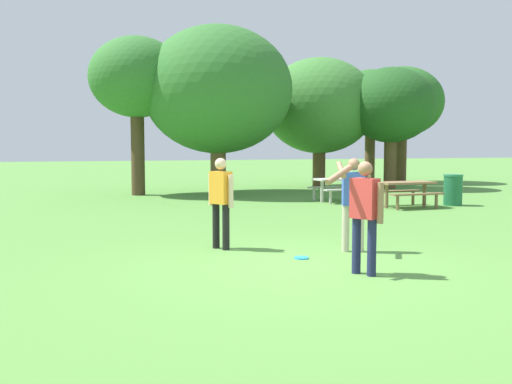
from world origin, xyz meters
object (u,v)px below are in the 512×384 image
object	(u,v)px
person_catcher	(221,197)
tree_tall_left	(137,79)
tree_back_right	(402,102)
picnic_table_far	(340,185)
trash_can_further_along	(453,190)
frisbee	(301,258)
picnic_table_near	(406,189)
person_bystander	(353,197)
tree_broad_center	(218,90)
tree_far_right	(319,106)
tree_back_left	(371,100)
person_thrower	(364,209)
tree_slender_mid	(391,106)

from	to	relation	value
person_catcher	tree_tall_left	distance (m)	12.31
tree_tall_left	tree_back_right	distance (m)	13.55
picnic_table_far	trash_can_further_along	bearing A→B (deg)	-38.12
frisbee	picnic_table_near	distance (m)	8.74
person_bystander	tree_broad_center	size ratio (longest dim) A/B	0.26
tree_far_right	tree_back_right	size ratio (longest dim) A/B	0.99
tree_back_left	tree_back_right	world-z (taller)	tree_back_right
person_thrower	tree_back_left	size ratio (longest dim) A/B	0.30
tree_tall_left	tree_broad_center	world-z (taller)	tree_broad_center
person_bystander	person_catcher	bearing A→B (deg)	155.56
person_thrower	tree_back_left	xyz separation A→B (m)	(10.10, 18.02, 3.06)
person_bystander	tree_broad_center	bearing A→B (deg)	86.68
person_catcher	trash_can_further_along	world-z (taller)	person_catcher
frisbee	tree_back_right	size ratio (longest dim) A/B	0.04
frisbee	tree_slender_mid	world-z (taller)	tree_slender_mid
tree_slender_mid	tree_back_right	xyz separation A→B (m)	(2.64, 3.36, 0.43)
picnic_table_near	tree_broad_center	xyz separation A→B (m)	(-4.18, 6.29, 3.34)
person_bystander	picnic_table_near	distance (m)	7.78
picnic_table_far	tree_tall_left	distance (m)	8.44
picnic_table_far	tree_back_right	xyz separation A→B (m)	(7.14, 7.78, 3.36)
person_catcher	tree_broad_center	distance (m)	12.08
person_bystander	tree_far_right	world-z (taller)	tree_far_right
tree_tall_left	frisbee	bearing A→B (deg)	-85.11
trash_can_further_along	person_bystander	bearing A→B (deg)	-137.36
frisbee	picnic_table_far	xyz separation A→B (m)	(4.90, 8.53, 0.55)
trash_can_further_along	tree_back_left	size ratio (longest dim) A/B	0.17
trash_can_further_along	tree_slender_mid	size ratio (longest dim) A/B	0.19
tree_broad_center	person_catcher	bearing A→B (deg)	-104.11
picnic_table_near	tree_back_right	world-z (taller)	tree_back_right
picnic_table_far	tree_far_right	world-z (taller)	tree_far_right
person_catcher	trash_can_further_along	xyz separation A→B (m)	(8.71, 5.08, -0.46)
picnic_table_near	picnic_table_far	world-z (taller)	same
tree_back_right	tree_slender_mid	bearing A→B (deg)	-128.19
tree_tall_left	tree_slender_mid	distance (m)	10.56
picnic_table_near	tree_back_right	bearing A→B (deg)	58.75
tree_back_right	picnic_table_near	bearing A→B (deg)	-121.25
trash_can_further_along	tree_slender_mid	distance (m)	7.46
tree_broad_center	tree_slender_mid	xyz separation A→B (m)	(7.59, 0.33, -0.41)
picnic_table_far	tree_far_right	size ratio (longest dim) A/B	0.31
picnic_table_near	person_thrower	bearing A→B (deg)	-125.96
picnic_table_far	tree_tall_left	xyz separation A→B (m)	(-6.03, 4.59, 3.72)
person_catcher	tree_broad_center	size ratio (longest dim) A/B	0.26
tree_slender_mid	tree_back_right	size ratio (longest dim) A/B	0.90
tree_broad_center	tree_far_right	bearing A→B (deg)	22.03
tree_back_right	tree_far_right	bearing A→B (deg)	-162.45
trash_can_further_along	tree_tall_left	world-z (taller)	tree_tall_left
person_thrower	tree_back_left	bearing A→B (deg)	60.74
tree_tall_left	person_catcher	bearing A→B (deg)	-89.59
picnic_table_far	tree_back_left	distance (m)	10.43
picnic_table_far	trash_can_further_along	size ratio (longest dim) A/B	1.84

